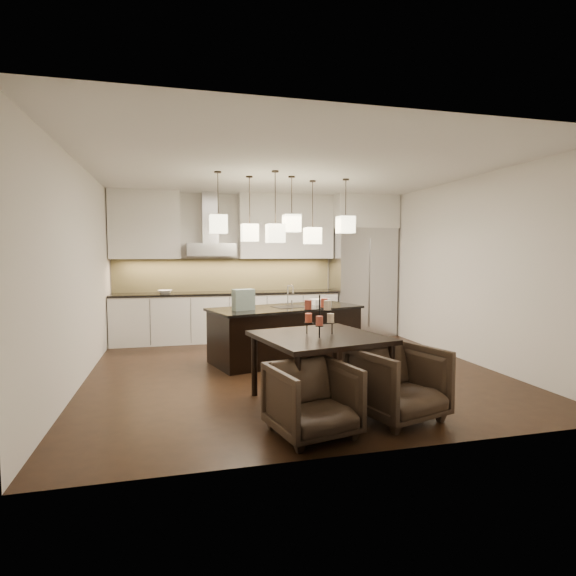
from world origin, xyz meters
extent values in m
cube|color=black|center=(0.00, 0.00, -0.01)|extent=(5.50, 5.50, 0.02)
cube|color=white|center=(0.00, 0.00, 2.81)|extent=(5.50, 5.50, 0.02)
cube|color=silver|center=(0.00, 2.76, 1.40)|extent=(5.50, 0.02, 2.80)
cube|color=silver|center=(0.00, -2.76, 1.40)|extent=(5.50, 0.02, 2.80)
cube|color=silver|center=(-2.76, 0.00, 1.40)|extent=(0.02, 5.50, 2.80)
cube|color=silver|center=(2.76, 0.00, 1.40)|extent=(0.02, 5.50, 2.80)
cube|color=#B7B7BA|center=(2.10, 2.38, 1.07)|extent=(1.20, 0.72, 2.15)
cube|color=silver|center=(2.10, 2.38, 2.47)|extent=(1.26, 0.72, 0.65)
cube|color=silver|center=(-0.62, 2.43, 0.44)|extent=(4.21, 0.62, 0.88)
cube|color=black|center=(-0.62, 2.43, 0.90)|extent=(4.21, 0.66, 0.04)
cube|color=tan|center=(-0.62, 2.73, 1.24)|extent=(4.21, 0.02, 0.63)
cube|color=silver|center=(-2.10, 2.57, 2.17)|extent=(1.25, 0.35, 1.25)
cube|color=silver|center=(0.55, 2.57, 2.17)|extent=(1.85, 0.35, 1.25)
cube|color=#B7B7BA|center=(-0.93, 2.48, 1.72)|extent=(0.90, 0.52, 0.24)
cube|color=#B7B7BA|center=(-0.93, 2.59, 2.32)|extent=(0.30, 0.28, 0.96)
imported|color=silver|center=(-1.77, 2.38, 0.95)|extent=(0.28, 0.28, 0.06)
cube|color=black|center=(0.06, 0.60, 0.39)|extent=(2.40, 1.47, 0.79)
cube|color=black|center=(0.06, 0.60, 0.81)|extent=(2.49, 1.56, 0.04)
cube|color=#1F4A34|center=(-0.62, 0.38, 0.98)|extent=(0.34, 0.24, 0.30)
cube|color=silver|center=(0.69, 0.81, 0.87)|extent=(0.35, 0.29, 0.09)
cylinder|color=beige|center=(0.08, -1.42, 0.93)|extent=(0.09, 0.09, 0.10)
cylinder|color=#D9563A|center=(-0.15, -1.35, 0.93)|extent=(0.09, 0.09, 0.10)
cylinder|color=#9D4030|center=(-0.10, -1.58, 0.93)|extent=(0.09, 0.09, 0.10)
cylinder|color=#D9563A|center=(0.03, -1.34, 1.10)|extent=(0.09, 0.09, 0.10)
cylinder|color=#9D4030|center=(-0.19, -1.46, 1.10)|extent=(0.09, 0.09, 0.10)
cylinder|color=beige|center=(-0.01, -1.57, 1.10)|extent=(0.09, 0.09, 0.10)
imported|color=black|center=(-0.40, -2.29, 0.33)|extent=(0.85, 0.86, 0.66)
imported|color=black|center=(0.55, -2.09, 0.36)|extent=(0.97, 0.99, 0.73)
cube|color=beige|center=(-0.97, 0.39, 2.06)|extent=(0.24, 0.24, 0.26)
cube|color=beige|center=(-0.48, 0.66, 1.96)|extent=(0.24, 0.24, 0.26)
cube|color=beige|center=(0.13, 0.51, 2.10)|extent=(0.24, 0.24, 0.26)
cube|color=beige|center=(0.56, 0.82, 1.93)|extent=(0.24, 0.24, 0.26)
cube|color=beige|center=(1.01, 0.54, 2.10)|extent=(0.24, 0.24, 0.26)
cube|color=beige|center=(-0.20, 0.14, 1.93)|extent=(0.24, 0.24, 0.26)
camera|label=1|loc=(-1.57, -6.08, 1.64)|focal=28.00mm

